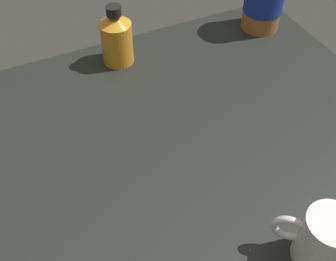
% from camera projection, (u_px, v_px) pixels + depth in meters
% --- Properties ---
extents(ground_plane, '(0.92, 0.71, 0.04)m').
position_uv_depth(ground_plane, '(167.00, 160.00, 0.73)').
color(ground_plane, black).
extents(honey_bottle, '(0.07, 0.07, 0.13)m').
position_uv_depth(honey_bottle, '(117.00, 38.00, 0.85)').
color(honey_bottle, orange).
rests_on(honey_bottle, ground_plane).
extents(coffee_mug, '(0.09, 0.09, 0.09)m').
position_uv_depth(coffee_mug, '(322.00, 240.00, 0.55)').
color(coffee_mug, silver).
rests_on(coffee_mug, ground_plane).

